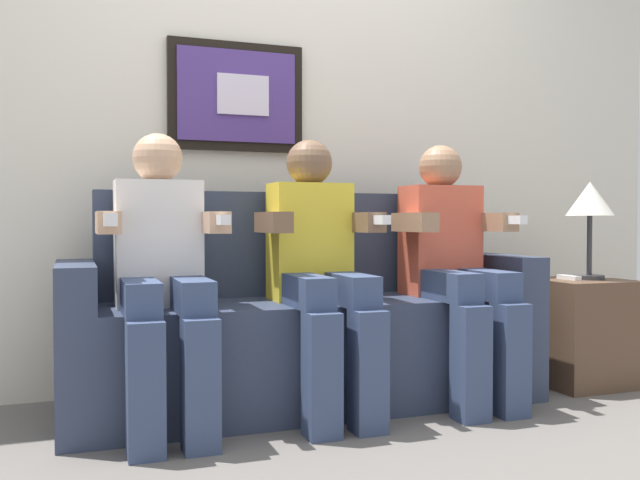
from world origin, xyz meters
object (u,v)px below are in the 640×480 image
Objects in this scene: table_lamp at (590,203)px; person_on_left at (162,267)px; spare_remote_on_table at (569,278)px; couch at (306,331)px; person_in_middle at (319,264)px; person_on_right at (454,261)px; side_table_right at (580,332)px.

person_on_left is at bearing -178.79° from table_lamp.
person_on_left reaches higher than spare_remote_on_table.
person_in_middle is (0.00, -0.17, 0.29)m from couch.
person_in_middle is 0.61m from person_on_right.
person_on_left is at bearing -178.19° from side_table_right.
table_lamp is (0.75, 0.04, 0.25)m from person_on_right.
person_on_left is 2.41× the size of table_lamp.
person_in_middle is 1.38m from side_table_right.
side_table_right is 0.61m from table_lamp.
couch is 3.95× the size of side_table_right.
person_on_left is 1.00× the size of person_in_middle.
table_lamp is 0.36m from spare_remote_on_table.
side_table_right is 3.85× the size of spare_remote_on_table.
couch is 1.29m from spare_remote_on_table.
person_in_middle is at bearing 180.00° from person_on_right.
person_on_left reaches higher than side_table_right.
side_table_right is 0.27m from spare_remote_on_table.
person_on_left is 1.98m from side_table_right.
person_in_middle reaches higher than couch.
person_on_left is 2.22× the size of side_table_right.
person_in_middle is at bearing -89.83° from couch.
spare_remote_on_table is at bearing -4.93° from couch.
couch is 1.48m from table_lamp.
table_lamp is (1.37, 0.04, 0.25)m from person_in_middle.
couch is at bearing 175.46° from side_table_right.
person_on_right is (0.61, -0.17, 0.29)m from couch.
person_on_right reaches higher than couch.
couch is 0.70m from person_on_left.
person_on_right reaches higher than table_lamp.
person_on_right is at bearing 0.02° from person_on_left.
person_on_left is 0.61m from person_in_middle.
table_lamp is (1.37, -0.13, 0.55)m from couch.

